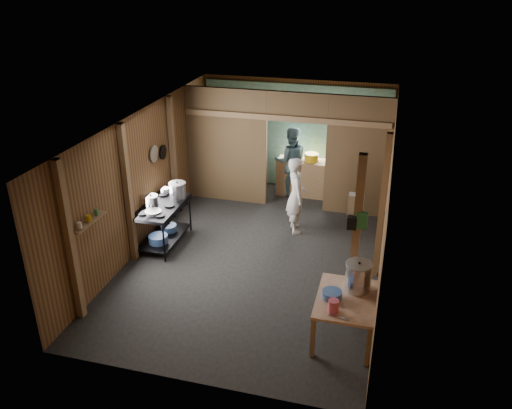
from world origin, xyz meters
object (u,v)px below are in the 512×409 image
(stove_pot_large, at_px, (178,191))
(stock_pot, at_px, (358,277))
(gas_range, at_px, (163,225))
(cook, at_px, (296,195))
(prep_table, at_px, (345,317))
(yellow_tub, at_px, (311,157))
(pink_bucket, at_px, (333,306))

(stove_pot_large, xyz_separation_m, stock_pot, (3.67, -2.06, -0.09))
(gas_range, relative_size, cook, 0.89)
(prep_table, distance_m, stove_pot_large, 4.28)
(stock_pot, bearing_deg, prep_table, -116.36)
(gas_range, height_order, prep_table, gas_range)
(gas_range, xyz_separation_m, stove_pot_large, (0.17, 0.40, 0.56))
(stock_pot, distance_m, cook, 3.23)
(prep_table, xyz_separation_m, stove_pot_large, (-3.54, 2.32, 0.64))
(yellow_tub, xyz_separation_m, cook, (0.01, -1.87, -0.15))
(pink_bucket, xyz_separation_m, yellow_tub, (-1.20, 5.36, 0.17))
(gas_range, height_order, stove_pot_large, stove_pot_large)
(yellow_tub, distance_m, cook, 1.88)
(pink_bucket, height_order, cook, cook)
(pink_bucket, distance_m, cook, 3.69)
(prep_table, xyz_separation_m, stock_pot, (0.13, 0.25, 0.55))
(yellow_tub, relative_size, cook, 0.21)
(pink_bucket, height_order, yellow_tub, yellow_tub)
(stove_pot_large, distance_m, stock_pot, 4.21)
(stove_pot_large, height_order, yellow_tub, stove_pot_large)
(pink_bucket, bearing_deg, gas_range, 147.44)
(stock_pot, xyz_separation_m, pink_bucket, (-0.27, -0.62, -0.12))
(prep_table, relative_size, cook, 0.73)
(pink_bucket, bearing_deg, stove_pot_large, 141.73)
(gas_range, bearing_deg, yellow_tub, 52.56)
(gas_range, bearing_deg, stove_pot_large, 67.07)
(cook, bearing_deg, pink_bucket, 177.40)
(prep_table, xyz_separation_m, cook, (-1.34, 3.13, 0.45))
(stove_pot_large, height_order, pink_bucket, stove_pot_large)
(gas_range, bearing_deg, pink_bucket, -32.56)
(stove_pot_large, relative_size, yellow_tub, 1.04)
(prep_table, relative_size, stock_pot, 2.52)
(gas_range, relative_size, stove_pot_large, 4.15)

